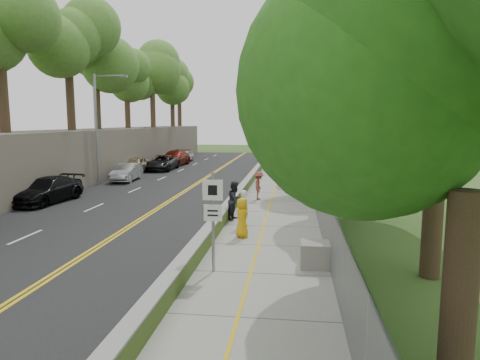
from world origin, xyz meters
TOP-DOWN VIEW (x-y plane):
  - ground at (0.00, 0.00)m, footprint 140.00×140.00m
  - road at (-5.40, 15.00)m, footprint 11.20×66.00m
  - sidewalk at (2.55, 15.00)m, footprint 4.20×66.00m
  - jersey_barrier at (0.25, 15.00)m, footprint 0.42×66.00m
  - rock_embankment at (-13.50, 15.00)m, footprint 5.00×66.00m
  - chainlink_fence at (4.65, 15.00)m, footprint 0.04×66.00m
  - trees_embankment at (-13.00, 15.00)m, footprint 6.40×66.00m
  - trees_fenceside at (7.00, 15.00)m, footprint 7.00×66.00m
  - streetlight at (-10.46, 14.00)m, footprint 2.52×0.22m
  - signpost at (1.05, -3.02)m, footprint 0.62×0.09m
  - construction_barrel at (3.31, 16.00)m, footprint 0.57×0.57m
  - concrete_block at (4.30, -2.14)m, footprint 1.18×0.89m
  - car_3 at (-10.47, 7.02)m, footprint 2.51×5.17m
  - car_4 at (-10.60, 21.08)m, footprint 1.78×4.40m
  - car_5 at (-9.44, 16.18)m, footprint 1.68×4.21m
  - car_6 at (-9.00, 23.86)m, footprint 2.48×5.15m
  - car_7 at (-9.00, 28.26)m, footprint 2.62×5.59m
  - car_8 at (-9.00, 32.33)m, footprint 1.68×3.98m
  - painter_0 at (1.45, 1.06)m, footprint 0.71×0.89m
  - painter_1 at (1.34, 2.77)m, footprint 0.60×0.70m
  - painter_2 at (0.75, 4.13)m, footprint 0.87×1.02m
  - painter_3 at (1.45, 9.42)m, footprint 0.64×1.08m
  - person_far at (3.74, 17.58)m, footprint 1.06×0.74m

SIDE VIEW (x-z plane):
  - ground at x=0.00m, z-range 0.00..0.00m
  - road at x=-5.40m, z-range 0.00..0.04m
  - sidewalk at x=2.55m, z-range 0.00..0.05m
  - jersey_barrier at x=0.25m, z-range 0.00..0.60m
  - concrete_block at x=4.30m, z-range 0.05..0.83m
  - construction_barrel at x=3.31m, z-range 0.05..0.98m
  - car_8 at x=-9.00m, z-range 0.04..1.38m
  - car_5 at x=-9.44m, z-range 0.04..1.40m
  - car_6 at x=-9.00m, z-range 0.04..1.46m
  - car_3 at x=-10.47m, z-range 0.04..1.49m
  - car_4 at x=-10.60m, z-range 0.04..1.54m
  - car_7 at x=-9.00m, z-range 0.04..1.62m
  - painter_0 at x=1.45m, z-range 0.05..1.64m
  - painter_1 at x=1.34m, z-range 0.05..1.68m
  - painter_3 at x=1.45m, z-range 0.05..1.71m
  - person_far at x=3.74m, z-range 0.05..1.72m
  - painter_2 at x=0.75m, z-range 0.05..1.86m
  - chainlink_fence at x=4.65m, z-range 0.00..2.00m
  - signpost at x=1.05m, z-range 0.41..3.51m
  - rock_embankment at x=-13.50m, z-range 0.00..4.00m
  - streetlight at x=-10.46m, z-range 0.64..8.64m
  - trees_fenceside at x=7.00m, z-range 0.00..14.00m
  - trees_embankment at x=-13.00m, z-range 4.00..17.00m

